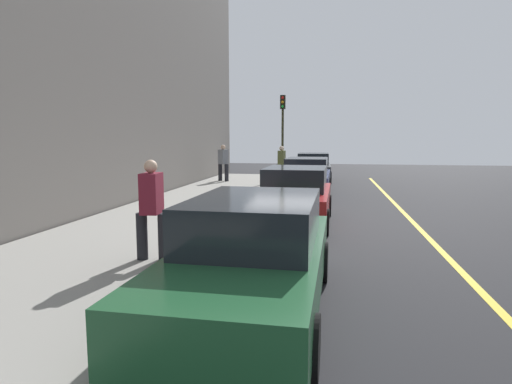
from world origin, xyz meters
The scene contains 12 objects.
ground_plane centered at (0.00, 0.00, 0.00)m, with size 56.00×56.00×0.00m, color black.
sidewalk centered at (0.00, -3.30, 0.07)m, with size 28.00×4.60×0.15m, color gray.
lane_stripe_centre centered at (0.00, 3.20, 0.00)m, with size 28.00×0.14×0.01m, color gold.
snow_bank_curb centered at (3.64, -0.70, 0.11)m, with size 7.86×0.56×0.22m, color white.
parked_car_charcoal centered at (-11.80, 0.01, 0.76)m, with size 4.51×1.97×1.51m.
parked_car_navy centered at (-5.74, -0.02, 0.76)m, with size 4.65×1.95×1.51m.
parked_car_red centered at (0.06, 0.00, 0.76)m, with size 4.16×1.96×1.51m.
parked_car_green centered at (6.15, -0.06, 0.76)m, with size 4.69×1.97×1.51m.
pedestrian_burgundy_coat centered at (4.57, -2.15, 1.10)m, with size 0.51×0.58×1.77m.
pedestrian_grey_coat centered at (-9.53, -4.44, 1.13)m, with size 0.58×0.57×1.83m.
pedestrian_olive_coat centered at (-9.91, -1.51, 1.09)m, with size 0.51×0.58×1.77m.
traffic_light_pole centered at (-10.78, -1.57, 3.10)m, with size 0.35×0.26×4.36m.
Camera 1 is at (11.56, 0.93, 2.29)m, focal length 30.05 mm.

